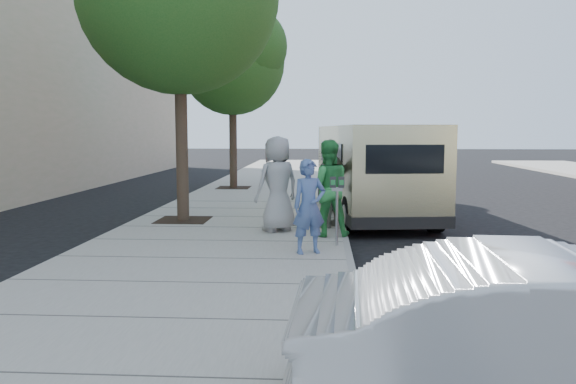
% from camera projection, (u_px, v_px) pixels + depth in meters
% --- Properties ---
extents(ground, '(120.00, 120.00, 0.00)m').
position_uv_depth(ground, '(271.00, 249.00, 10.78)').
color(ground, black).
rests_on(ground, ground).
extents(sidewalk, '(5.00, 60.00, 0.15)m').
position_uv_depth(sidewalk, '(219.00, 244.00, 10.83)').
color(sidewalk, gray).
rests_on(sidewalk, ground).
extents(curb_face, '(0.12, 60.00, 0.16)m').
position_uv_depth(curb_face, '(346.00, 246.00, 10.68)').
color(curb_face, gray).
rests_on(curb_face, ground).
extents(tree_far, '(3.92, 3.80, 6.49)m').
position_uv_depth(tree_far, '(234.00, 58.00, 20.30)').
color(tree_far, black).
rests_on(tree_far, sidewalk).
extents(parking_meter, '(0.26, 0.09, 1.27)m').
position_uv_depth(parking_meter, '(337.00, 196.00, 10.26)').
color(parking_meter, gray).
rests_on(parking_meter, sidewalk).
extents(van, '(2.87, 6.62, 2.38)m').
position_uv_depth(van, '(373.00, 169.00, 14.49)').
color(van, '#BCB587').
rests_on(van, ground).
extents(person_officer, '(0.69, 0.58, 1.63)m').
position_uv_depth(person_officer, '(309.00, 206.00, 9.62)').
color(person_officer, '#49639B').
rests_on(person_officer, sidewalk).
extents(person_green_shirt, '(1.01, 0.83, 1.92)m').
position_uv_depth(person_green_shirt, '(327.00, 188.00, 11.20)').
color(person_green_shirt, green).
rests_on(person_green_shirt, sidewalk).
extents(person_gray_shirt, '(1.16, 1.08, 2.00)m').
position_uv_depth(person_gray_shirt, '(278.00, 184.00, 11.74)').
color(person_gray_shirt, '#979799').
rests_on(person_gray_shirt, sidewalk).
extents(person_striped_polo, '(1.06, 1.18, 1.92)m').
position_uv_depth(person_striped_polo, '(331.00, 183.00, 12.25)').
color(person_striped_polo, slate).
rests_on(person_striped_polo, sidewalk).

